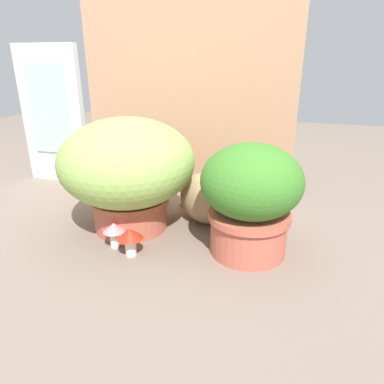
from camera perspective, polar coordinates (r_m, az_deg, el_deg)
ground_plane at (r=1.45m, az=-6.09°, el=-6.76°), size 6.00×6.00×0.00m
cardboard_backdrop at (r=1.75m, az=-0.97°, el=15.15°), size 1.06×0.03×0.99m
window_panel_white at (r=2.13m, az=-22.14°, el=11.72°), size 0.38×0.05×0.76m
grass_planter at (r=1.42m, az=-10.63°, el=3.88°), size 0.55×0.55×0.47m
leafy_planter at (r=1.23m, az=9.70°, el=-0.68°), size 0.36×0.36×0.41m
cat at (r=1.48m, az=2.53°, el=-0.85°), size 0.33×0.31×0.32m
mushroom_ornament_red at (r=1.27m, az=-10.27°, el=-7.31°), size 0.10×0.10×0.11m
mushroom_ornament_pink at (r=1.34m, az=-12.83°, el=-6.24°), size 0.08×0.08×0.10m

